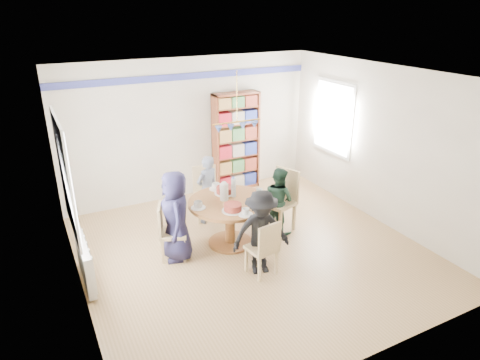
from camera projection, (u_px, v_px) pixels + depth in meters
ground at (252, 251)px, 6.69m from camera, size 5.00×5.00×0.00m
room_shell at (212, 137)px, 6.67m from camera, size 5.00×5.00×5.00m
radiator at (85, 261)px, 5.78m from camera, size 0.12×1.00×0.60m
dining_table at (230, 212)px, 6.69m from camera, size 1.30×1.30×0.75m
chair_left at (168, 229)px, 6.33m from camera, size 0.50×0.50×0.88m
chair_right at (282, 197)px, 7.16m from camera, size 0.60×0.60×1.06m
chair_far at (206, 190)px, 7.58m from camera, size 0.50×0.50×0.95m
chair_near at (265, 247)px, 5.91m from camera, size 0.43×0.43×0.85m
person_left at (176, 216)px, 6.26m from camera, size 0.56×0.75×1.39m
person_right at (278, 200)px, 7.08m from camera, size 0.57×0.66×1.14m
person_far at (207, 189)px, 7.38m from camera, size 0.52×0.42×1.22m
person_near at (261, 233)px, 5.94m from camera, size 0.90×0.64×1.26m
bookshelf at (236, 143)px, 8.63m from camera, size 0.95×0.29×2.00m
tableware at (227, 197)px, 6.60m from camera, size 1.27×1.27×0.33m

